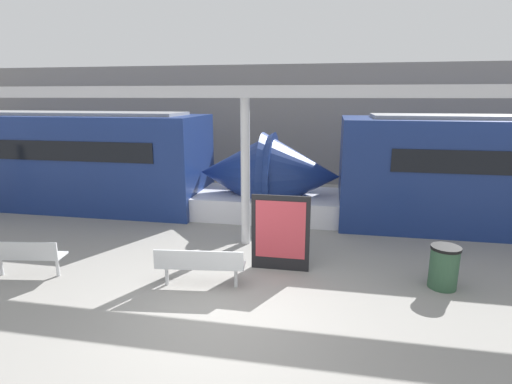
{
  "coord_description": "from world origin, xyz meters",
  "views": [
    {
      "loc": [
        1.7,
        -6.06,
        3.71
      ],
      "look_at": [
        -0.09,
        3.37,
        1.4
      ],
      "focal_mm": 28.0,
      "sensor_mm": 36.0,
      "label": 1
    }
  ],
  "objects_px": {
    "train_right": "(58,161)",
    "poster_board": "(280,233)",
    "trash_bin": "(444,267)",
    "bench_far": "(25,254)",
    "support_column_near": "(245,173)",
    "bench_near": "(200,264)"
  },
  "relations": [
    {
      "from": "bench_near",
      "to": "trash_bin",
      "type": "relative_size",
      "value": 2.07
    },
    {
      "from": "train_right",
      "to": "support_column_near",
      "type": "bearing_deg",
      "value": -19.96
    },
    {
      "from": "support_column_near",
      "to": "bench_far",
      "type": "bearing_deg",
      "value": -145.34
    },
    {
      "from": "train_right",
      "to": "poster_board",
      "type": "distance_m",
      "value": 9.3
    },
    {
      "from": "train_right",
      "to": "support_column_near",
      "type": "xyz_separation_m",
      "value": [
        7.24,
        -2.63,
        0.32
      ]
    },
    {
      "from": "bench_near",
      "to": "bench_far",
      "type": "distance_m",
      "value": 3.73
    },
    {
      "from": "train_right",
      "to": "poster_board",
      "type": "height_order",
      "value": "train_right"
    },
    {
      "from": "bench_near",
      "to": "bench_far",
      "type": "bearing_deg",
      "value": 176.78
    },
    {
      "from": "bench_far",
      "to": "poster_board",
      "type": "relative_size",
      "value": 0.94
    },
    {
      "from": "bench_near",
      "to": "support_column_near",
      "type": "relative_size",
      "value": 0.49
    },
    {
      "from": "bench_far",
      "to": "trash_bin",
      "type": "height_order",
      "value": "trash_bin"
    },
    {
      "from": "bench_near",
      "to": "support_column_near",
      "type": "distance_m",
      "value": 2.94
    },
    {
      "from": "train_right",
      "to": "poster_board",
      "type": "bearing_deg",
      "value": -26.12
    },
    {
      "from": "train_right",
      "to": "bench_far",
      "type": "relative_size",
      "value": 9.52
    },
    {
      "from": "bench_far",
      "to": "trash_bin",
      "type": "bearing_deg",
      "value": -0.86
    },
    {
      "from": "bench_near",
      "to": "support_column_near",
      "type": "bearing_deg",
      "value": 75.41
    },
    {
      "from": "trash_bin",
      "to": "support_column_near",
      "type": "bearing_deg",
      "value": 158.77
    },
    {
      "from": "train_right",
      "to": "support_column_near",
      "type": "height_order",
      "value": "support_column_near"
    },
    {
      "from": "train_right",
      "to": "trash_bin",
      "type": "height_order",
      "value": "train_right"
    },
    {
      "from": "poster_board",
      "to": "bench_near",
      "type": "bearing_deg",
      "value": -141.49
    },
    {
      "from": "bench_far",
      "to": "poster_board",
      "type": "distance_m",
      "value": 5.35
    },
    {
      "from": "bench_near",
      "to": "poster_board",
      "type": "xyz_separation_m",
      "value": [
        1.44,
        1.15,
        0.34
      ]
    }
  ]
}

